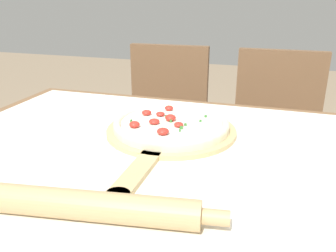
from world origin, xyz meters
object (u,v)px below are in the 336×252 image
pizza_peel (169,134)px  chair_left (164,125)px  rolling_pin (95,206)px  chair_right (274,137)px  pizza (171,124)px

pizza_peel → chair_left: bearing=108.7°
pizza_peel → rolling_pin: (-0.01, -0.39, 0.02)m
chair_right → pizza: bearing=-112.0°
pizza → rolling_pin: (-0.01, -0.41, 0.00)m
rolling_pin → chair_left: bearing=101.9°
pizza → chair_right: 0.79m
pizza → rolling_pin: rolling_pin is taller
rolling_pin → chair_left: (-0.23, 1.09, -0.27)m
pizza_peel → chair_right: (0.28, 0.71, -0.26)m
pizza → chair_left: size_ratio=0.36×
chair_left → pizza_peel: bearing=-73.6°
pizza_peel → chair_left: 0.79m
chair_right → pizza_peel: bearing=-111.3°
chair_left → rolling_pin: bearing=-80.4°
pizza_peel → chair_left: (-0.24, 0.71, -0.26)m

